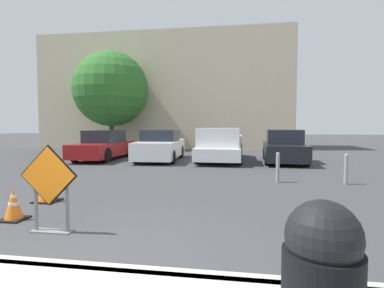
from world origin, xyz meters
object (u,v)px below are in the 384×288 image
at_px(parked_car_nearest, 104,146).
at_px(parked_car_second, 161,146).
at_px(road_closed_sign, 49,184).
at_px(trash_bin, 322,284).
at_px(parked_car_third, 284,148).
at_px(traffic_cone_nearest, 13,204).
at_px(traffic_cone_second, 47,185).
at_px(bollard_second, 346,168).
at_px(bollard_nearest, 278,166).
at_px(pickup_truck, 220,146).

height_order(parked_car_nearest, parked_car_second, parked_car_second).
height_order(road_closed_sign, parked_car_second, parked_car_second).
bearing_deg(trash_bin, parked_car_third, 82.67).
bearing_deg(parked_car_second, parked_car_third, 177.13).
bearing_deg(trash_bin, traffic_cone_nearest, 148.13).
relative_size(traffic_cone_second, bollard_second, 0.84).
bearing_deg(parked_car_second, parked_car_nearest, -2.37).
bearing_deg(bollard_nearest, parked_car_second, 134.00).
bearing_deg(traffic_cone_second, trash_bin, -40.82).
bearing_deg(traffic_cone_second, bollard_second, 23.06).
bearing_deg(parked_car_nearest, bollard_second, 151.87).
height_order(pickup_truck, parked_car_third, pickup_truck).
height_order(road_closed_sign, traffic_cone_nearest, road_closed_sign).
bearing_deg(trash_bin, road_closed_sign, 146.27).
bearing_deg(road_closed_sign, trash_bin, -33.73).
relative_size(pickup_truck, trash_bin, 4.95).
distance_m(parked_car_third, trash_bin, 12.60).
bearing_deg(road_closed_sign, parked_car_third, 63.26).
bearing_deg(traffic_cone_nearest, trash_bin, -31.87).
relative_size(road_closed_sign, traffic_cone_nearest, 2.42).
bearing_deg(traffic_cone_nearest, parked_car_nearest, 105.89).
bearing_deg(traffic_cone_second, bollard_nearest, 29.98).
distance_m(road_closed_sign, bollard_nearest, 6.50).
height_order(parked_car_nearest, trash_bin, parked_car_nearest).
xyz_separation_m(traffic_cone_second, pickup_truck, (3.44, 8.42, 0.35)).
xyz_separation_m(road_closed_sign, parked_car_third, (5.12, 10.15, -0.10)).
bearing_deg(road_closed_sign, bollard_second, 39.10).
height_order(traffic_cone_nearest, traffic_cone_second, traffic_cone_second).
distance_m(traffic_cone_nearest, bollard_second, 8.47).
bearing_deg(parked_car_third, traffic_cone_nearest, 60.29).
xyz_separation_m(parked_car_third, bollard_nearest, (-0.94, -5.18, -0.21)).
bearing_deg(parked_car_nearest, bollard_nearest, 146.46).
height_order(road_closed_sign, parked_car_third, parked_car_third).
distance_m(traffic_cone_second, parked_car_third, 10.53).
xyz_separation_m(road_closed_sign, traffic_cone_second, (-1.30, 1.81, -0.42)).
height_order(traffic_cone_second, bollard_nearest, bollard_nearest).
distance_m(parked_car_nearest, pickup_truck, 5.95).
xyz_separation_m(parked_car_second, bollard_nearest, (5.02, -5.19, -0.21)).
distance_m(road_closed_sign, parked_car_third, 11.37).
distance_m(road_closed_sign, trash_bin, 4.22).
bearing_deg(parked_car_second, bollard_second, 140.50).
height_order(road_closed_sign, parked_car_nearest, parked_car_nearest).
relative_size(traffic_cone_nearest, parked_car_second, 0.13).
distance_m(traffic_cone_nearest, bollard_nearest, 6.89).
bearing_deg(road_closed_sign, bollard_nearest, 49.98).
relative_size(parked_car_nearest, parked_car_third, 1.13).
height_order(traffic_cone_second, parked_car_third, parked_car_third).
bearing_deg(parked_car_nearest, parked_car_third, 179.43).
distance_m(road_closed_sign, parked_car_second, 10.20).
height_order(parked_car_nearest, bollard_second, parked_car_nearest).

